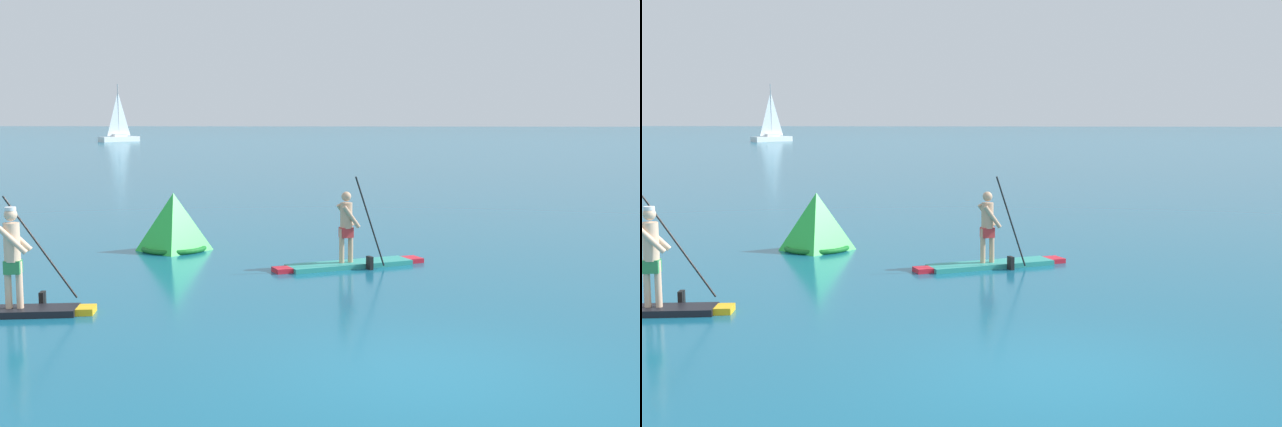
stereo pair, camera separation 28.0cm
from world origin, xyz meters
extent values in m
plane|color=#145B7A|center=(0.00, 0.00, 0.00)|extent=(440.00, 440.00, 0.00)
cube|color=black|center=(-6.65, 2.65, 0.06)|extent=(2.33, 0.95, 0.11)
cube|color=yellow|center=(-5.38, 2.84, 0.06)|extent=(0.34, 0.47, 0.11)
cylinder|color=beige|center=(-6.43, 2.68, 0.50)|extent=(0.11, 0.11, 0.78)
cylinder|color=beige|center=(-6.61, 2.66, 0.50)|extent=(0.11, 0.11, 0.78)
cube|color=#338C4C|center=(-6.52, 2.67, 0.80)|extent=(0.29, 0.26, 0.22)
cylinder|color=beige|center=(-6.52, 2.67, 1.21)|extent=(0.26, 0.26, 0.64)
sphere|color=beige|center=(-6.52, 2.67, 1.67)|extent=(0.21, 0.21, 0.21)
cylinder|color=white|center=(-6.52, 2.67, 1.76)|extent=(0.18, 0.18, 0.06)
cylinder|color=beige|center=(-6.49, 2.83, 1.27)|extent=(0.47, 0.16, 0.48)
cylinder|color=beige|center=(-6.45, 2.53, 1.27)|extent=(0.47, 0.16, 0.48)
cylinder|color=black|center=(-6.24, 3.12, 1.06)|extent=(1.17, 0.22, 1.78)
cube|color=black|center=(-6.24, 3.12, 0.13)|extent=(0.11, 0.21, 0.32)
cube|color=teal|center=(-1.10, 7.28, 0.05)|extent=(2.78, 1.86, 0.10)
cube|color=red|center=(0.29, 7.98, 0.05)|extent=(0.52, 0.58, 0.10)
cube|color=red|center=(-2.49, 6.58, 0.05)|extent=(0.49, 0.52, 0.10)
cylinder|color=tan|center=(-1.08, 7.29, 0.48)|extent=(0.11, 0.11, 0.75)
cylinder|color=tan|center=(-1.27, 7.20, 0.48)|extent=(0.11, 0.11, 0.75)
cube|color=red|center=(-1.17, 7.24, 0.76)|extent=(0.33, 0.31, 0.22)
cylinder|color=tan|center=(-1.17, 7.24, 1.13)|extent=(0.26, 0.26, 0.55)
sphere|color=tan|center=(-1.17, 7.24, 1.54)|extent=(0.21, 0.21, 0.21)
cylinder|color=tan|center=(-1.20, 7.40, 1.12)|extent=(0.40, 0.26, 0.53)
cylinder|color=tan|center=(-1.06, 7.13, 1.12)|extent=(0.40, 0.26, 0.53)
cylinder|color=black|center=(-0.66, 7.01, 1.03)|extent=(0.64, 0.35, 1.96)
cube|color=black|center=(-0.66, 7.01, 0.12)|extent=(0.16, 0.21, 0.32)
pyramid|color=green|center=(-5.42, 9.22, 0.70)|extent=(1.52, 1.52, 1.40)
torus|color=#167226|center=(-5.42, 9.22, 0.06)|extent=(1.59, 1.59, 0.12)
cube|color=white|center=(-31.00, 88.10, 0.31)|extent=(4.32, 4.85, 0.63)
cylinder|color=#B2B2B7|center=(-31.00, 88.10, 3.81)|extent=(0.12, 0.12, 6.37)
pyramid|color=white|center=(-31.00, 88.10, 3.39)|extent=(1.56, 1.78, 5.33)
cube|color=silver|center=(-31.00, 88.10, 0.82)|extent=(1.93, 2.05, 0.38)
camera|label=1|loc=(-0.73, -10.19, 3.28)|focal=45.87mm
camera|label=2|loc=(-0.45, -10.17, 3.28)|focal=45.87mm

